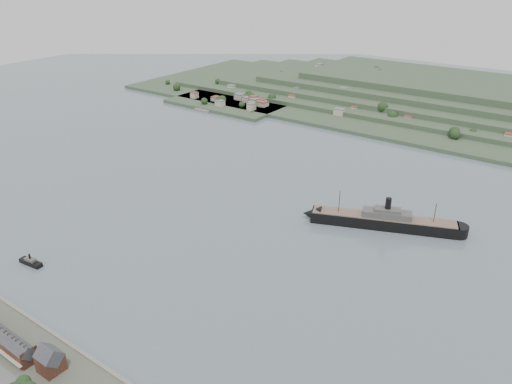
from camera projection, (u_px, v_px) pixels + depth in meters
The scene contains 6 objects.
ground at pixel (229, 220), 364.34m from camera, with size 1400.00×1400.00×0.00m, color slate.
gabled_building at pixel (50, 360), 225.86m from camera, with size 10.40×10.18×14.09m.
far_peninsula at pixel (439, 99), 633.19m from camera, with size 760.00×309.00×30.00m.
steamship at pixel (379, 220), 353.07m from camera, with size 109.32×52.95×27.50m.
tugboat at pixel (31, 262), 310.31m from camera, with size 17.31×6.31×7.62m.
ferry_west at pixel (252, 115), 605.29m from camera, with size 16.89×5.80×6.23m.
Camera 1 is at (204.07, -248.96, 173.00)m, focal length 35.00 mm.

